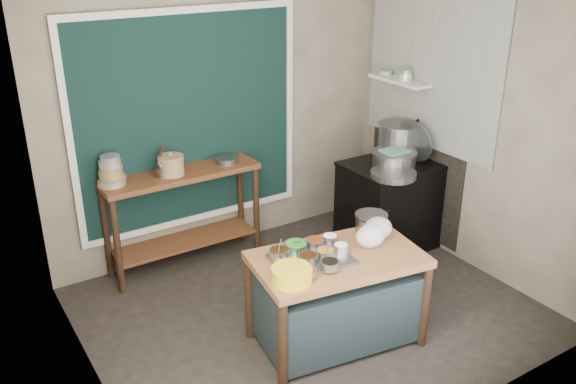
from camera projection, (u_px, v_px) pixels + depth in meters
floor at (309, 311)px, 5.15m from camera, size 3.50×3.00×0.02m
back_wall at (221, 109)px, 5.76m from camera, size 3.50×0.02×2.80m
left_wall at (75, 206)px, 3.72m from camera, size 0.02×3.00×2.80m
right_wall at (473, 119)px, 5.46m from camera, size 0.02×3.00×2.80m
curtain_panel at (189, 121)px, 5.58m from camera, size 2.10×0.02×1.90m
curtain_frame at (190, 121)px, 5.57m from camera, size 2.22×0.03×2.02m
tile_panel at (432, 59)px, 5.70m from camera, size 0.02×1.70×1.70m
soot_patch at (415, 170)px, 6.23m from camera, size 0.01×1.30×1.30m
wall_shelf at (400, 80)px, 5.97m from camera, size 0.22×0.70×0.03m
prep_table at (336, 299)px, 4.63m from camera, size 1.34×0.90×0.75m
back_counter at (184, 219)px, 5.68m from camera, size 1.45×0.40×0.95m
stove_block at (391, 206)px, 6.07m from camera, size 0.90×0.68×0.85m
stove_top at (394, 165)px, 5.89m from camera, size 0.92×0.69×0.03m
condiment_tray at (312, 259)px, 4.41m from camera, size 0.59×0.45×0.02m
condiment_bowls at (311, 253)px, 4.41m from camera, size 0.58×0.49×0.07m
yellow_basin at (292, 275)px, 4.13m from camera, size 0.31×0.31×0.11m
saucepan at (371, 223)px, 4.82m from camera, size 0.33×0.33×0.15m
plastic_bag_a at (370, 236)px, 4.58m from camera, size 0.26×0.23×0.17m
plastic_bag_b at (378, 228)px, 4.70m from camera, size 0.25×0.22×0.17m
bowl_stack at (111, 172)px, 5.17m from camera, size 0.23×0.23×0.26m
utensil_cup at (162, 171)px, 5.39m from camera, size 0.19×0.19×0.09m
ceramic_crock at (171, 166)px, 5.40m from camera, size 0.31×0.31×0.16m
wide_bowl at (226, 160)px, 5.70m from camera, size 0.27×0.27×0.05m
stock_pot at (399, 140)px, 6.00m from camera, size 0.50×0.50×0.34m
pot_lid at (415, 141)px, 5.86m from camera, size 0.13×0.44×0.43m
steamer at (394, 159)px, 5.80m from camera, size 0.50×0.50×0.14m
green_cloth at (395, 151)px, 5.77m from camera, size 0.25×0.20×0.02m
shallow_pan at (393, 174)px, 5.56m from camera, size 0.51×0.51×0.05m
shelf_bowl_stack at (406, 75)px, 5.88m from camera, size 0.13×0.13×0.11m
shelf_bowl_green at (386, 73)px, 6.12m from camera, size 0.15×0.15×0.05m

